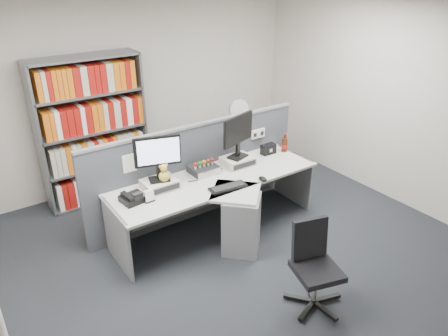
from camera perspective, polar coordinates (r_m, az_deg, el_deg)
ground at (r=4.90m, az=4.44°, el=-12.51°), size 5.50×5.50×0.00m
room_shell at (r=4.04m, az=5.31°, el=7.84°), size 5.04×5.54×2.72m
partition at (r=5.42m, az=-3.57°, el=-0.30°), size 3.00×0.08×1.27m
desk at (r=5.03m, az=0.36°, el=-4.99°), size 2.60×1.20×0.72m
monitor_riser_left at (r=4.87m, az=-8.61°, el=-2.14°), size 0.38×0.31×0.10m
monitor_riser_right at (r=5.38m, az=1.86°, el=0.97°), size 0.38×0.31×0.10m
monitor_left at (r=4.72m, az=-8.91°, el=1.79°), size 0.51×0.22×0.53m
monitor_right at (r=5.24m, az=1.90°, el=4.74°), size 0.53×0.24×0.55m
desktop_pc at (r=5.18m, az=-2.78°, el=-0.16°), size 0.33×0.29×0.09m
figurines at (r=5.13m, az=-2.70°, el=0.72°), size 0.29×0.05×0.09m
keyboard at (r=4.82m, az=0.57°, el=-2.61°), size 0.45×0.21×0.03m
mouse at (r=5.01m, az=5.23°, el=-1.46°), size 0.08×0.12×0.05m
desk_phone at (r=4.66m, az=-12.17°, el=-3.99°), size 0.27×0.25×0.11m
desk_calendar at (r=4.62m, az=-10.05°, el=-3.84°), size 0.11×0.08×0.13m
plush_toy at (r=4.78m, az=-8.07°, el=-0.81°), size 0.12×0.12×0.21m
speaker at (r=5.72m, az=5.97°, el=2.55°), size 0.20×0.11×0.13m
cola_bottle at (r=5.80m, az=8.14°, el=3.12°), size 0.08×0.08×0.26m
shelving_unit at (r=5.97m, az=-17.20°, el=4.51°), size 1.41×0.40×2.00m
filing_cabinet at (r=6.71m, az=1.88°, el=2.27°), size 0.45×0.61×0.70m
desk_fan at (r=6.48m, az=1.97°, el=7.63°), size 0.29×0.18×0.49m
office_chair at (r=4.22m, az=11.98°, el=-12.39°), size 0.57×0.57×0.86m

